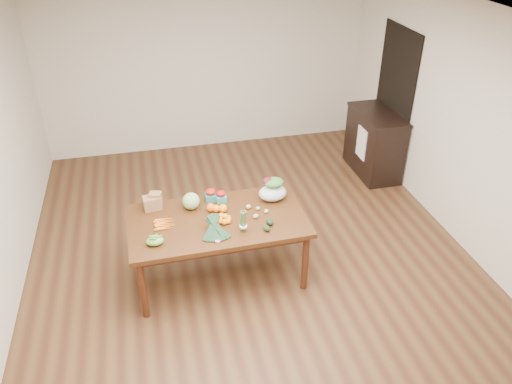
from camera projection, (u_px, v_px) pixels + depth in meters
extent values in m
plane|color=#54371C|center=(250.00, 253.00, 5.85)|extent=(6.00, 6.00, 0.00)
cube|color=white|center=(248.00, 15.00, 4.44)|extent=(5.00, 6.00, 0.02)
cube|color=beige|center=(206.00, 64.00, 7.63)|extent=(5.00, 0.02, 2.70)
cube|color=beige|center=(464.00, 127.00, 5.64)|extent=(0.02, 6.00, 2.70)
cube|color=#43230F|center=(219.00, 248.00, 5.34)|extent=(1.84, 1.04, 0.75)
cube|color=black|center=(393.00, 102.00, 7.12)|extent=(0.02, 1.00, 2.10)
cube|color=black|center=(374.00, 143.00, 7.30)|extent=(0.52, 1.02, 0.94)
cube|color=white|center=(361.00, 143.00, 7.12)|extent=(0.02, 0.28, 0.45)
sphere|color=#96B769|center=(191.00, 201.00, 5.26)|extent=(0.18, 0.18, 0.18)
sphere|color=#F55D0F|center=(211.00, 208.00, 5.24)|extent=(0.09, 0.09, 0.09)
sphere|color=#FF630F|center=(216.00, 209.00, 5.24)|extent=(0.08, 0.08, 0.08)
sphere|color=#FF9C0F|center=(223.00, 208.00, 5.23)|extent=(0.09, 0.09, 0.09)
ellipsoid|color=#67A437|center=(155.00, 241.00, 4.76)|extent=(0.17, 0.13, 0.08)
ellipsoid|color=tan|center=(243.00, 213.00, 5.20)|extent=(0.05, 0.04, 0.04)
ellipsoid|color=tan|center=(256.00, 216.00, 5.14)|extent=(0.06, 0.05, 0.05)
ellipsoid|color=tan|center=(258.00, 208.00, 5.28)|extent=(0.05, 0.04, 0.04)
ellipsoid|color=tan|center=(248.00, 207.00, 5.29)|extent=(0.06, 0.05, 0.05)
ellipsoid|color=#D2C579|center=(266.00, 211.00, 5.23)|extent=(0.05, 0.04, 0.04)
ellipsoid|color=black|center=(267.00, 228.00, 4.95)|extent=(0.08, 0.10, 0.06)
ellipsoid|color=black|center=(270.00, 222.00, 5.04)|extent=(0.09, 0.11, 0.07)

